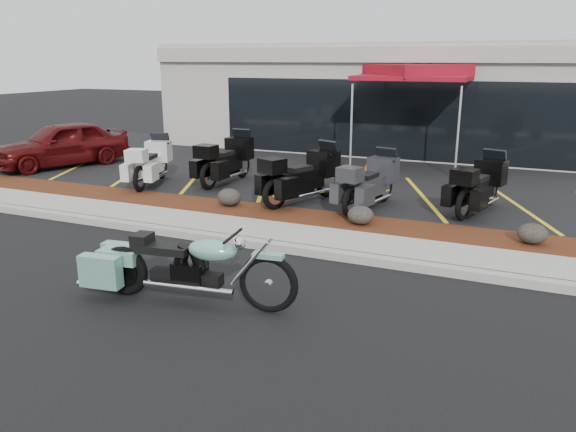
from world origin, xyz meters
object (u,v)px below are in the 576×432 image
at_px(parked_car, 61,144).
at_px(touring_white, 161,156).
at_px(popup_canopy, 416,74).
at_px(traffic_cone, 369,165).
at_px(hero_cruiser, 268,275).

bearing_deg(parked_car, touring_white, 17.52).
bearing_deg(parked_car, popup_canopy, 47.70).
height_order(touring_white, popup_canopy, popup_canopy).
bearing_deg(touring_white, traffic_cone, -74.48).
relative_size(touring_white, traffic_cone, 5.09).
bearing_deg(touring_white, hero_cruiser, -151.11).
distance_m(traffic_cone, popup_canopy, 3.37).
distance_m(touring_white, traffic_cone, 6.13).
distance_m(hero_cruiser, parked_car, 12.58).
xyz_separation_m(touring_white, parked_car, (-4.08, 0.40, 0.05)).
relative_size(parked_car, traffic_cone, 9.29).
height_order(touring_white, traffic_cone, touring_white).
xyz_separation_m(hero_cruiser, popup_canopy, (-0.32, 11.56, 2.44)).
bearing_deg(touring_white, parked_car, 68.53).
bearing_deg(popup_canopy, traffic_cone, -108.69).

